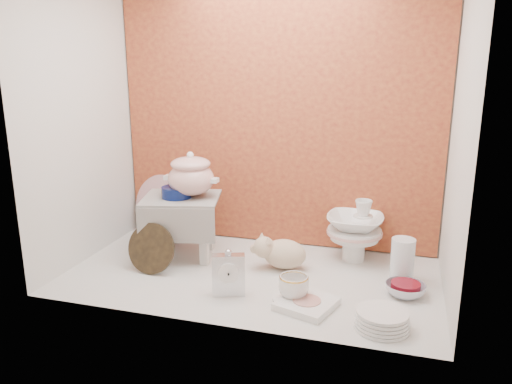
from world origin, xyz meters
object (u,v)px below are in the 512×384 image
plush_pig (285,253)px  porcelain_tower (355,230)px  step_stool (182,227)px  dinner_plate_stack (382,320)px  crystal_bowl (405,290)px  soup_tureen (191,174)px  blue_white_vase (161,219)px  gold_rim_teacup (294,287)px  floral_platter (161,205)px  mantel_clock (229,273)px

plush_pig → porcelain_tower: bearing=38.6°
step_stool → dinner_plate_stack: bearing=-37.8°
crystal_bowl → porcelain_tower: bearing=127.0°
soup_tureen → blue_white_vase: bearing=151.7°
blue_white_vase → gold_rim_teacup: blue_white_vase is taller
step_stool → porcelain_tower: (0.88, 0.21, 0.00)m
dinner_plate_stack → floral_platter: bearing=150.5°
gold_rim_teacup → porcelain_tower: size_ratio=0.40×
soup_tureen → porcelain_tower: 0.90m
gold_rim_teacup → blue_white_vase: bearing=150.6°
plush_pig → crystal_bowl: plush_pig is taller
soup_tureen → porcelain_tower: (0.84, 0.19, -0.28)m
step_stool → gold_rim_teacup: bearing=-40.6°
blue_white_vase → porcelain_tower: size_ratio=0.83×
mantel_clock → floral_platter: bearing=115.9°
soup_tureen → gold_rim_teacup: 0.82m
mantel_clock → blue_white_vase: bearing=119.3°
blue_white_vase → dinner_plate_stack: size_ratio=1.26×
soup_tureen → floral_platter: size_ratio=0.76×
blue_white_vase → porcelain_tower: (1.10, 0.05, 0.03)m
soup_tureen → dinner_plate_stack: 1.20m
dinner_plate_stack → porcelain_tower: (-0.18, 0.68, 0.13)m
floral_platter → porcelain_tower: bearing=-3.9°
step_stool → gold_rim_teacup: 0.77m
gold_rim_teacup → crystal_bowl: 0.51m
step_stool → plush_pig: 0.57m
gold_rim_teacup → dinner_plate_stack: bearing=-18.5°
plush_pig → soup_tureen: bearing=-179.6°
blue_white_vase → dinner_plate_stack: blue_white_vase is taller
mantel_clock → dinner_plate_stack: size_ratio=0.97×
step_stool → crystal_bowl: 1.17m
soup_tureen → floral_platter: 0.49m
step_stool → mantel_clock: bearing=-57.3°
gold_rim_teacup → crystal_bowl: (0.47, 0.19, -0.04)m
crystal_bowl → dinner_plate_stack: bearing=-105.2°
step_stool → porcelain_tower: size_ratio=1.17×
blue_white_vase → gold_rim_teacup: 1.03m
soup_tureen → plush_pig: soup_tureen is taller
plush_pig → porcelain_tower: (0.32, 0.22, 0.08)m
crystal_bowl → mantel_clock: bearing=-164.1°
step_stool → soup_tureen: soup_tureen is taller
mantel_clock → crystal_bowl: mantel_clock is taller
step_stool → plush_pig: (0.56, -0.01, -0.08)m
soup_tureen → crystal_bowl: bearing=-8.7°
step_stool → dinner_plate_stack: size_ratio=1.77×
gold_rim_teacup → dinner_plate_stack: 0.41m
step_stool → mantel_clock: 0.54m
floral_platter → mantel_clock: 0.93m
porcelain_tower → floral_platter: bearing=176.1°
plush_pig → crystal_bowl: bearing=-8.7°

